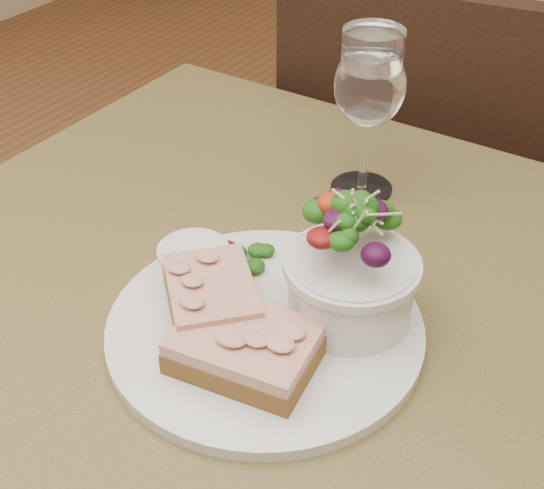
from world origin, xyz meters
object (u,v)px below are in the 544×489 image
Objects in this scene: chair_far at (416,281)px; sandwich_back at (212,295)px; ramekin at (194,262)px; sandwich_front at (245,347)px; dinner_plate at (265,328)px; salad_bowl at (352,262)px; cafe_table at (258,377)px; wine_glass at (370,90)px.

chair_far reaches higher than sandwich_back.
chair_far is at bearing 91.09° from ramekin.
ramekin is (-0.10, 0.06, 0.00)m from sandwich_front.
dinner_plate is 2.21× the size of salad_bowl.
sandwich_back is (-0.02, -0.05, 0.14)m from cafe_table.
chair_far is at bearing 138.32° from sandwich_back.
salad_bowl is at bearing 13.58° from ramekin.
wine_glass is at bearing 132.03° from sandwich_back.
cafe_table is 6.38× the size of sandwich_front.
sandwich_front is at bearing -75.65° from dinner_plate.
salad_bowl is at bearing 42.12° from dinner_plate.
cafe_table is 0.19m from salad_bowl.
ramekin reaches higher than dinner_plate.
dinner_plate is 0.29m from wine_glass.
sandwich_back is at bearing 86.64° from chair_far.
ramekin is at bearing 140.05° from sandwich_front.
salad_bowl is (0.06, 0.05, 0.07)m from dinner_plate.
sandwich_front is 0.32m from wine_glass.
cafe_table is 0.14m from sandwich_back.
wine_glass reaches higher than cafe_table.
cafe_table is at bearing 133.52° from dinner_plate.
sandwich_back is 0.29m from wine_glass.
dinner_plate is 0.05m from sandwich_front.
ramekin is 0.49× the size of salad_bowl.
cafe_table is at bearing -87.86° from wine_glass.
ramekin is at bearing -166.42° from salad_bowl.
sandwich_front is at bearing -62.18° from cafe_table.
cafe_table is 0.89× the size of chair_far.
salad_bowl is (0.10, 0.07, 0.04)m from sandwich_back.
chair_far is 7.24× the size of sandwich_back.
dinner_plate is 0.09m from ramekin.
dinner_plate is at bearing -81.67° from wine_glass.
cafe_table is at bearing 88.40° from chair_far.
sandwich_front is 0.12m from ramekin.
chair_far is 0.85m from sandwich_back.
wine_glass is at bearing 91.24° from sandwich_front.
dinner_plate is at bearing 90.54° from chair_far.
cafe_table is 12.90× the size of ramekin.
ramekin is at bearing 83.07° from chair_far.
cafe_table is 0.74m from chair_far.
salad_bowl is (0.16, -0.63, 0.53)m from chair_far.
cafe_table is 0.12m from dinner_plate.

